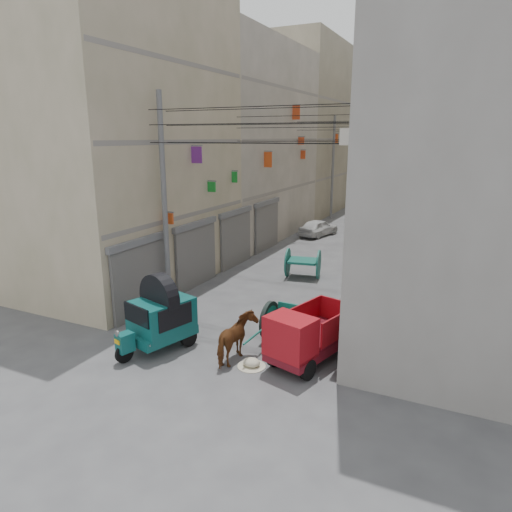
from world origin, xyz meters
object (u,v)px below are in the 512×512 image
Objects in this scene: horse at (237,339)px; distant_car_white at (318,228)px; mini_truck at (305,339)px; feed_sack at (252,362)px; second_cart at (303,262)px; auto_rickshaw at (160,315)px; distant_car_grey at (416,211)px; tonga_cart at (286,322)px; distant_car_green at (400,197)px.

horse is 18.20m from distant_car_white.
mini_truck is 1.67m from feed_sack.
mini_truck is at bearing 30.62° from feed_sack.
second_cart reaches higher than feed_sack.
distant_car_grey is at bearing 97.77° from auto_rickshaw.
feed_sack is at bearing 18.17° from auto_rickshaw.
distant_car_grey is (0.86, 26.13, -0.09)m from tonga_cart.
distant_car_green is (-1.44, 36.99, 0.42)m from feed_sack.
tonga_cart is 7.04m from second_cart.
mini_truck is at bearing -80.44° from second_cart.
feed_sack is 0.14× the size of distant_car_green.
auto_rickshaw is at bearing -153.10° from mini_truck.
second_cart is 9.50m from distant_car_white.
horse is at bearing 98.38° from distant_car_green.
second_cart is at bearing 107.22° from tonga_cart.
mini_truck is at bearing -46.41° from tonga_cart.
horse is (-0.78, -1.87, 0.04)m from tonga_cart.
feed_sack is 0.31× the size of horse.
tonga_cart is 0.75× the size of distant_car_green.
mini_truck is 0.95× the size of distant_car_grey.
feed_sack is at bearing -87.64° from distant_car_grey.
second_cart is (-1.87, 6.79, 0.07)m from tonga_cart.
distant_car_grey is (4.97, 10.10, 0.00)m from distant_car_white.
mini_truck is at bearing 122.03° from distant_car_white.
mini_truck is 6.30× the size of feed_sack.
horse reaches higher than feed_sack.
distant_car_white is 19.15m from distant_car_green.
auto_rickshaw reaches higher than distant_car_grey.
tonga_cart reaches higher than distant_car_white.
second_cart is at bearing 118.97° from distant_car_white.
distant_car_white is at bearing 93.08° from second_cart.
auto_rickshaw is 0.97× the size of tonga_cart.
second_cart reaches higher than distant_car_grey.
horse is 36.90m from distant_car_green.
feed_sack is 0.79m from horse.
horse is (-0.54, 0.11, 0.57)m from feed_sack.
mini_truck is 0.98× the size of distant_car_white.
auto_rickshaw is 0.84× the size of mini_truck.
feed_sack is 37.02m from distant_car_green.
distant_car_grey is (-0.21, 27.32, -0.24)m from mini_truck.
distant_car_grey is at bearing 87.76° from feed_sack.
mini_truck is at bearing -84.96° from distant_car_grey.
mini_truck is (4.40, 0.88, -0.28)m from auto_rickshaw.
distant_car_white is (-5.18, 17.22, -0.24)m from mini_truck.
mini_truck is (1.07, -1.20, 0.15)m from tonga_cart.
mini_truck reaches higher than tonga_cart.
tonga_cart is at bearing 48.21° from auto_rickshaw.
second_cart reaches higher than distant_car_green.
feed_sack is 0.16× the size of distant_car_white.
horse is at bearing 21.01° from auto_rickshaw.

